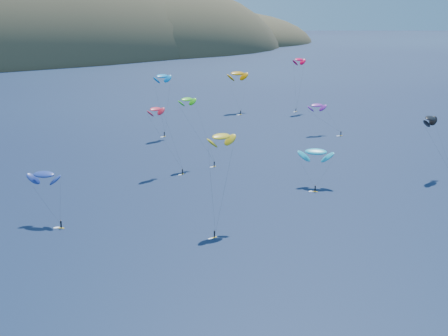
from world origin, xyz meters
The scene contains 10 objects.
kitesurfer_2 centered at (-12.02, 66.81, 20.98)m, with size 11.75×10.93×23.22m.
kitesurfer_3 centered at (7.28, 119.01, 20.96)m, with size 9.50×10.71×22.95m.
kitesurfer_4 centered at (20.23, 162.92, 22.95)m, with size 9.67×7.55×25.46m.
kitesurfer_5 centered at (27.26, 79.00, 9.67)m, with size 10.43×11.46×12.40m.
kitesurfer_6 centered at (72.82, 132.93, 11.21)m, with size 10.19×11.76×13.45m.
kitesurfer_7 centered at (62.91, 69.19, 17.40)m, with size 8.88×14.42×19.70m.
kitesurfer_8 centered at (98.94, 177.80, 24.06)m, with size 9.35×6.16×26.49m.
kitesurfer_9 centered at (-5.33, 115.84, 19.47)m, with size 9.29×10.53×21.44m.
kitesurfer_10 centered at (-47.42, 90.51, 11.36)m, with size 8.63×12.81×13.69m.
kitesurfer_11 centered at (74.15, 192.62, 17.66)m, with size 11.84×13.43×20.87m.
Camera 1 is at (-86.31, -54.29, 52.50)m, focal length 50.00 mm.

